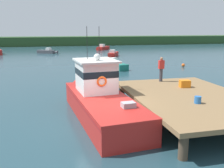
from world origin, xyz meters
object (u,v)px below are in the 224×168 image
main_fishing_boat (99,98)px  moored_boat_far_right (114,65)px  mooring_buoy_spare_mooring (183,65)px  moored_boat_off_the_point (113,54)px  moored_boat_mid_harbor (47,51)px  crate_single_far (185,84)px  bait_bucket (198,100)px  deckhand_by_the_boat (161,69)px  mooring_buoy_outer (105,61)px  moored_boat_near_channel (103,48)px

main_fishing_boat → moored_boat_far_right: bearing=73.4°
moored_boat_far_right → mooring_buoy_spare_mooring: (8.78, -0.65, -0.22)m
moored_boat_off_the_point → moored_boat_mid_harbor: 13.58m
crate_single_far → moored_boat_mid_harbor: bearing=102.9°
crate_single_far → moored_boat_far_right: bearing=92.1°
main_fishing_boat → bait_bucket: main_fishing_boat is taller
crate_single_far → moored_boat_mid_harbor: size_ratio=0.15×
bait_bucket → deckhand_by_the_boat: 5.23m
main_fishing_boat → mooring_buoy_outer: size_ratio=19.88×
main_fishing_boat → mooring_buoy_outer: main_fishing_boat is taller
bait_bucket → moored_boat_mid_harbor: 40.60m
crate_single_far → moored_boat_off_the_point: bearing=84.9°
mooring_buoy_spare_mooring → deckhand_by_the_boat: bearing=-124.5°
main_fishing_boat → moored_boat_mid_harbor: size_ratio=2.46×
main_fishing_boat → mooring_buoy_spare_mooring: main_fishing_boat is taller
moored_boat_near_channel → moored_boat_off_the_point: bearing=-94.2°
mooring_buoy_outer → bait_bucket: bearing=-91.3°
deckhand_by_the_boat → moored_boat_mid_harbor: size_ratio=0.40×
moored_boat_off_the_point → mooring_buoy_outer: moored_boat_off_the_point is taller
bait_bucket → moored_boat_mid_harbor: bait_bucket is taller
moored_boat_near_channel → moored_boat_far_right: moored_boat_near_channel is taller
moored_boat_near_channel → deckhand_by_the_boat: bearing=-96.0°
bait_bucket → deckhand_by_the_boat: bearing=85.3°
moored_boat_near_channel → moored_boat_mid_harbor: (-11.95, -5.60, -0.07)m
crate_single_far → mooring_buoy_spare_mooring: (8.20, 14.90, -1.21)m
deckhand_by_the_boat → crate_single_far: bearing=-70.8°
main_fishing_boat → crate_single_far: bearing=4.4°
mooring_buoy_spare_mooring → mooring_buoy_outer: mooring_buoy_outer is taller
bait_bucket → main_fishing_boat: bearing=146.6°
moored_boat_far_right → moored_boat_near_channel: bearing=81.2°
moored_boat_mid_harbor → moored_boat_off_the_point: bearing=-36.2°
moored_boat_near_channel → mooring_buoy_outer: moored_boat_near_channel is taller
moored_boat_off_the_point → mooring_buoy_outer: (-3.10, -8.05, -0.14)m
mooring_buoy_spare_mooring → crate_single_far: bearing=-118.8°
mooring_buoy_spare_mooring → mooring_buoy_outer: size_ratio=0.82×
deckhand_by_the_boat → moored_boat_far_right: bearing=89.6°
bait_bucket → mooring_buoy_outer: bait_bucket is taller
main_fishing_boat → deckhand_by_the_boat: bearing=27.1°
crate_single_far → moored_boat_near_channel: 42.48m
crate_single_far → bait_bucket: size_ratio=1.76×
main_fishing_boat → moored_boat_off_the_point: bearing=74.9°
main_fishing_boat → moored_boat_far_right: 16.66m
bait_bucket → mooring_buoy_outer: bearing=88.7°
crate_single_far → moored_boat_near_channel: (3.54, 42.32, -0.98)m
bait_bucket → moored_boat_off_the_point: bearing=83.5°
bait_bucket → moored_boat_off_the_point: size_ratio=0.08×
moored_boat_off_the_point → mooring_buoy_outer: size_ratio=8.81×
moored_boat_near_channel → moored_boat_far_right: 27.09m
mooring_buoy_spare_mooring → bait_bucket: bearing=-117.2°
crate_single_far → mooring_buoy_outer: size_ratio=1.20×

